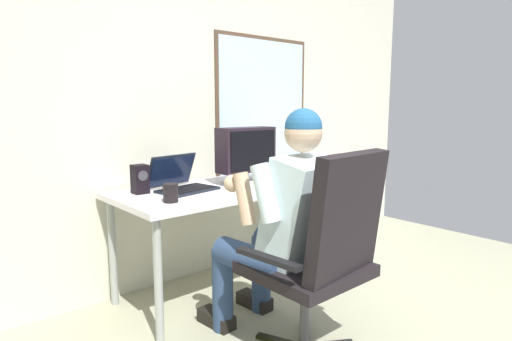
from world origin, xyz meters
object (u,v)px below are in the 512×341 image
at_px(desk_speaker, 140,179).
at_px(coffee_mug, 171,193).
at_px(person_seated, 283,222).
at_px(crt_monitor, 246,151).
at_px(desk, 224,196).
at_px(wine_glass, 293,167).
at_px(office_chair, 326,246).
at_px(laptop, 180,181).

xyz_separation_m(desk_speaker, coffee_mug, (0.02, -0.34, -0.04)).
height_order(person_seated, crt_monitor, person_seated).
xyz_separation_m(desk, desk_speaker, (-0.53, 0.15, 0.16)).
height_order(desk, crt_monitor, crt_monitor).
bearing_deg(wine_glass, crt_monitor, 145.95).
distance_m(office_chair, crt_monitor, 1.09).
distance_m(desk, office_chair, 0.99).
xyz_separation_m(office_chair, person_seated, (-0.02, 0.28, 0.07)).
height_order(laptop, desk_speaker, laptop).
xyz_separation_m(crt_monitor, desk_speaker, (-0.72, 0.16, -0.13)).
bearing_deg(office_chair, person_seated, 94.47).
xyz_separation_m(laptop, desk_speaker, (-0.25, 0.06, 0.03)).
bearing_deg(desk, person_seated, -101.49).
xyz_separation_m(desk, crt_monitor, (0.19, -0.01, 0.29)).
bearing_deg(coffee_mug, crt_monitor, 14.18).
xyz_separation_m(desk, office_chair, (-0.12, -0.98, -0.07)).
relative_size(person_seated, desk_speaker, 7.05).
bearing_deg(crt_monitor, office_chair, -107.59).
relative_size(crt_monitor, coffee_mug, 4.00).
xyz_separation_m(office_chair, crt_monitor, (0.31, 0.98, 0.37)).
bearing_deg(crt_monitor, desk_speaker, 167.62).
height_order(office_chair, person_seated, person_seated).
height_order(wine_glass, desk_speaker, desk_speaker).
height_order(office_chair, wine_glass, office_chair).
height_order(desk_speaker, coffee_mug, desk_speaker).
xyz_separation_m(crt_monitor, wine_glass, (0.28, -0.19, -0.12)).
bearing_deg(person_seated, crt_monitor, 64.73).
bearing_deg(desk_speaker, desk, -15.93).
height_order(desk, person_seated, person_seated).
distance_m(wine_glass, coffee_mug, 0.98).
bearing_deg(laptop, desk, -18.16).
xyz_separation_m(person_seated, desk_speaker, (-0.39, 0.86, 0.16)).
bearing_deg(crt_monitor, person_seated, -115.27).
distance_m(crt_monitor, coffee_mug, 0.74).
relative_size(office_chair, wine_glass, 7.42).
bearing_deg(person_seated, desk_speaker, 114.36).
relative_size(desk, office_chair, 1.37).
distance_m(office_chair, coffee_mug, 0.91).
relative_size(desk, desk_speaker, 8.18).
bearing_deg(wine_glass, coffee_mug, 179.41).
bearing_deg(desk_speaker, office_chair, -70.10).
xyz_separation_m(person_seated, wine_glass, (0.61, 0.51, 0.18)).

